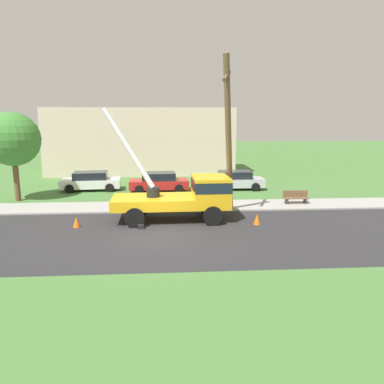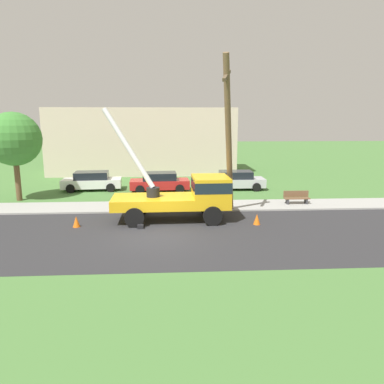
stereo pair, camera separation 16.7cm
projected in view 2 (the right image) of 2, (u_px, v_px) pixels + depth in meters
name	position (u px, v px, depth m)	size (l,w,h in m)	color
ground_plane	(162.00, 188.00, 28.88)	(120.00, 120.00, 0.00)	#477538
road_asphalt	(157.00, 235.00, 17.13)	(80.00, 8.53, 0.01)	#2B2B2D
sidewalk_strip	(160.00, 206.00, 22.63)	(80.00, 2.71, 0.10)	#9E9E99
utility_truck	(187.00, 194.00, 19.59)	(6.82, 3.21, 5.98)	gold
leaning_utility_pole	(229.00, 137.00, 19.64)	(1.31, 3.57, 8.59)	brown
traffic_cone_ahead	(257.00, 219.00, 18.87)	(0.36, 0.36, 0.56)	orange
traffic_cone_behind	(76.00, 222.00, 18.43)	(0.36, 0.36, 0.56)	orange
parked_sedan_white	(92.00, 181.00, 27.94)	(4.53, 2.24, 1.42)	silver
parked_sedan_red	(160.00, 182.00, 27.55)	(4.49, 2.17, 1.42)	#B21E1E
parked_sedan_silver	(236.00, 180.00, 28.27)	(4.43, 2.07, 1.42)	#B7B7BF
park_bench	(296.00, 198.00, 23.11)	(1.60, 0.45, 0.90)	brown
roadside_tree_near	(14.00, 139.00, 23.70)	(3.49, 3.49, 5.83)	brown
lowrise_building_backdrop	(143.00, 141.00, 36.74)	(18.00, 6.00, 6.40)	beige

